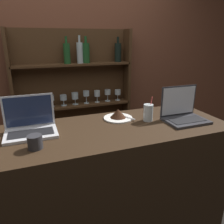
# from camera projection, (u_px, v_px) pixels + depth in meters

# --- Properties ---
(bar_counter) EXTENTS (1.91, 0.62, 1.08)m
(bar_counter) POSITION_uv_depth(u_px,v_px,m) (94.00, 198.00, 1.60)
(bar_counter) COLOR black
(bar_counter) RESTS_ON ground_plane
(back_wall) EXTENTS (7.00, 0.06, 2.70)m
(back_wall) POSITION_uv_depth(u_px,v_px,m) (63.00, 68.00, 2.33)
(back_wall) COLOR brown
(back_wall) RESTS_ON ground_plane
(back_shelf) EXTENTS (1.24, 0.18, 1.75)m
(back_shelf) POSITION_uv_depth(u_px,v_px,m) (76.00, 107.00, 2.43)
(back_shelf) COLOR #472D19
(back_shelf) RESTS_ON ground_plane
(laptop_near) EXTENTS (0.31, 0.21, 0.23)m
(laptop_near) POSITION_uv_depth(u_px,v_px,m) (30.00, 125.00, 1.38)
(laptop_near) COLOR silver
(laptop_near) RESTS_ON bar_counter
(laptop_far) EXTENTS (0.30, 0.22, 0.24)m
(laptop_far) POSITION_uv_depth(u_px,v_px,m) (183.00, 113.00, 1.59)
(laptop_far) COLOR #333338
(laptop_far) RESTS_ON bar_counter
(cake_plate) EXTENTS (0.22, 0.22, 0.08)m
(cake_plate) POSITION_uv_depth(u_px,v_px,m) (118.00, 115.00, 1.63)
(cake_plate) COLOR white
(cake_plate) RESTS_ON bar_counter
(water_glass) EXTENTS (0.07, 0.07, 0.18)m
(water_glass) POSITION_uv_depth(u_px,v_px,m) (148.00, 113.00, 1.58)
(water_glass) COLOR silver
(water_glass) RESTS_ON bar_counter
(coffee_cup) EXTENTS (0.08, 0.08, 0.08)m
(coffee_cup) POSITION_uv_depth(u_px,v_px,m) (35.00, 142.00, 1.18)
(coffee_cup) COLOR #2D2D33
(coffee_cup) RESTS_ON bar_counter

